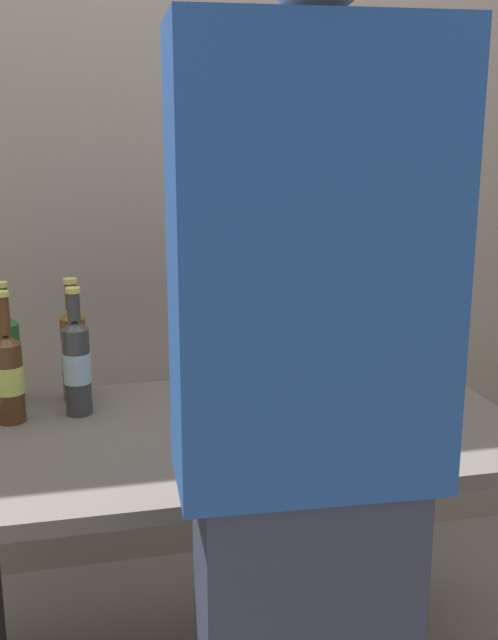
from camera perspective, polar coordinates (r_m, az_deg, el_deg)
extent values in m
cube|color=#56514C|center=(1.80, -1.09, -8.33)|extent=(1.32, 0.72, 0.03)
cylinder|color=#2D2D30|center=(2.39, 11.93, -12.32)|extent=(0.05, 0.05, 0.70)
cube|color=#383D4C|center=(1.83, 3.93, -7.22)|extent=(0.39, 0.31, 0.01)
cube|color=#232326|center=(1.81, 4.25, -7.16)|extent=(0.31, 0.21, 0.00)
cube|color=#383D4C|center=(1.90, 1.75, -2.83)|extent=(0.34, 0.15, 0.21)
cube|color=black|center=(1.89, 1.82, -2.86)|extent=(0.31, 0.13, 0.20)
cylinder|color=brown|center=(1.98, -12.78, -2.83)|extent=(0.06, 0.06, 0.21)
cone|color=brown|center=(1.95, -12.96, 0.45)|extent=(0.06, 0.06, 0.02)
cylinder|color=brown|center=(1.94, -13.03, 1.71)|extent=(0.03, 0.03, 0.07)
cylinder|color=#BFB74C|center=(1.93, -13.10, 2.83)|extent=(0.03, 0.03, 0.01)
cylinder|color=gray|center=(1.98, -12.79, -2.54)|extent=(0.06, 0.06, 0.07)
cylinder|color=#333333|center=(1.88, -12.58, -3.76)|extent=(0.06, 0.06, 0.21)
cone|color=#333333|center=(1.85, -12.77, -0.33)|extent=(0.06, 0.06, 0.02)
cylinder|color=#333333|center=(1.84, -12.84, 0.99)|extent=(0.03, 0.03, 0.06)
cylinder|color=#BFB74C|center=(1.83, -12.91, 2.16)|extent=(0.03, 0.03, 0.01)
cylinder|color=#90B0B8|center=(1.88, -12.59, -3.45)|extent=(0.07, 0.07, 0.07)
cylinder|color=#472B14|center=(1.87, -17.29, -4.48)|extent=(0.07, 0.07, 0.19)
cone|color=#472B14|center=(1.84, -17.53, -1.37)|extent=(0.07, 0.07, 0.02)
cylinder|color=#472B14|center=(1.83, -17.66, 0.32)|extent=(0.03, 0.03, 0.09)
cylinder|color=#BFB74C|center=(1.82, -17.78, 1.86)|extent=(0.03, 0.03, 0.01)
cylinder|color=#B7C250|center=(1.87, -17.32, -4.21)|extent=(0.07, 0.07, 0.07)
cylinder|color=#1E5123|center=(2.00, -17.44, -3.10)|extent=(0.07, 0.07, 0.20)
cone|color=#1E5123|center=(1.97, -17.67, 0.03)|extent=(0.07, 0.07, 0.02)
cylinder|color=#1E5123|center=(1.96, -17.77, 1.36)|extent=(0.03, 0.03, 0.07)
cylinder|color=#BFB74C|center=(1.96, -17.86, 2.52)|extent=(0.03, 0.03, 0.01)
cylinder|color=gold|center=(2.00, -17.46, -2.82)|extent=(0.07, 0.07, 0.07)
cube|color=#1E4793|center=(1.17, 4.57, 4.20)|extent=(0.43, 0.25, 0.70)
cube|color=gray|center=(2.40, -4.92, 11.65)|extent=(6.00, 0.10, 2.60)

